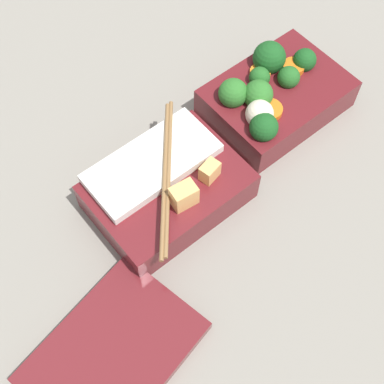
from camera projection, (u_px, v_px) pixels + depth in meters
name	position (u px, v px, depth m)	size (l,w,h in m)	color
ground_plane	(238.00, 152.00, 0.69)	(3.00, 3.00, 0.00)	gray
bento_tray_vegetable	(273.00, 95.00, 0.69)	(0.18, 0.13, 0.08)	maroon
bento_tray_rice	(166.00, 187.00, 0.63)	(0.18, 0.17, 0.07)	maroon
bento_lid	(113.00, 352.00, 0.55)	(0.17, 0.12, 0.01)	maroon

